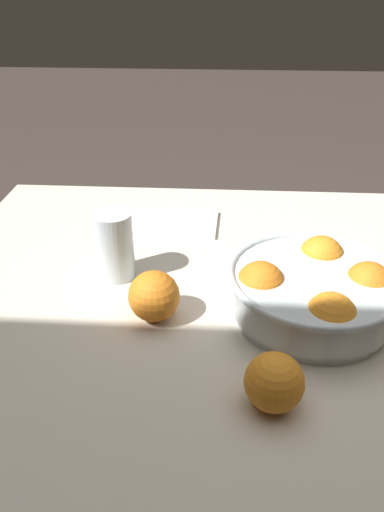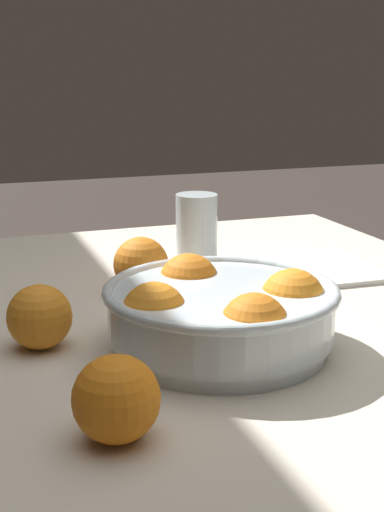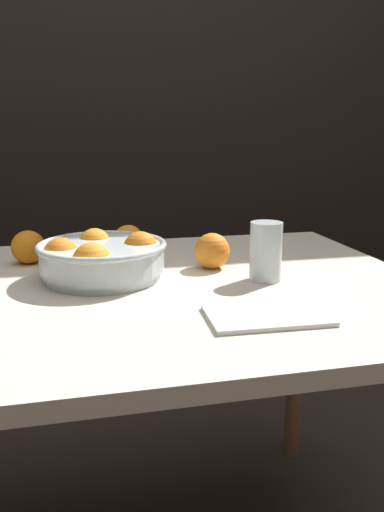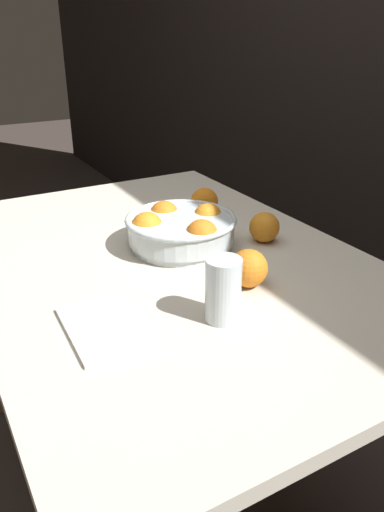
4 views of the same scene
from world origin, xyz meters
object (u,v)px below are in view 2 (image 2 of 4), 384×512
Objects in this scene: juice_glass at (197,235)px; orange_loose_aside at (141,264)px; fruit_bowl at (221,312)px; orange_loose_front at (40,317)px; orange_loose_near_bowl at (116,399)px.

juice_glass is 1.52× the size of orange_loose_aside.
fruit_bowl is 0.21m from orange_loose_front.
orange_loose_near_bowl is 1.03× the size of orange_loose_front.
juice_glass is 0.14m from orange_loose_aside.
juice_glass is (0.33, -0.09, 0.01)m from fruit_bowl.
orange_loose_aside is at bearing 5.92° from fruit_bowl.
orange_loose_near_bowl is at bearing -172.27° from orange_loose_front.
juice_glass is at bearing -27.28° from orange_loose_near_bowl.
juice_glass reaches higher than orange_loose_aside.
fruit_bowl is 3.57× the size of orange_loose_front.
fruit_bowl is 2.21× the size of juice_glass.
orange_loose_near_bowl is 0.43m from orange_loose_aside.
fruit_bowl is 3.46× the size of orange_loose_near_bowl.
orange_loose_aside is at bearing -18.59° from orange_loose_near_bowl.
juice_glass reaches higher than orange_loose_front.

